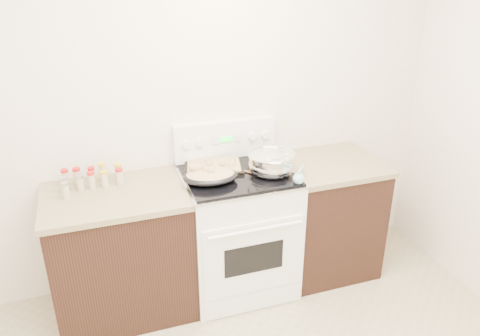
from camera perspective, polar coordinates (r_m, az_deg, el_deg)
name	(u,v)px	position (r m, az deg, el deg)	size (l,w,h in m)	color
room_shell	(272,150)	(1.60, 3.97, 2.15)	(4.10, 3.60, 2.75)	silver
counter_left	(122,252)	(3.35, -14.14, -9.94)	(0.93, 0.67, 0.92)	black
counter_right	(326,215)	(3.73, 10.41, -5.69)	(0.73, 0.67, 0.92)	black
kitchen_range	(238,228)	(3.45, -0.29, -7.38)	(0.78, 0.73, 1.22)	white
mixing_bowl	(271,163)	(3.20, 3.83, 0.60)	(0.35, 0.35, 0.19)	silver
roasting_pan	(210,175)	(3.09, -3.72, -0.86)	(0.39, 0.29, 0.11)	black
baking_sheet	(215,166)	(3.30, -3.12, 0.25)	(0.46, 0.37, 0.06)	black
wooden_spoon	(234,173)	(3.20, -0.70, -0.59)	(0.17, 0.20, 0.04)	#A5714B
blue_ladle	(299,177)	(3.11, 7.20, -1.15)	(0.18, 0.24, 0.10)	#85C1C7
spice_jars	(90,178)	(3.22, -17.85, -1.21)	(0.40, 0.24, 0.13)	#BFB28C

